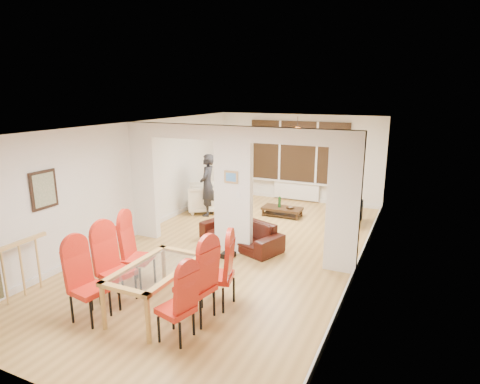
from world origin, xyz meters
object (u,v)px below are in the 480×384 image
Objects in this scene: dining_table at (157,289)px; bowl at (290,208)px; person at (207,185)px; television at (352,213)px; bottle at (279,202)px; dining_chair_ra at (176,304)px; dining_chair_lc at (137,254)px; sofa at (240,233)px; dining_chair_la at (89,284)px; dining_chair_lb at (116,268)px; armchair at (203,198)px; dining_chair_rb at (195,282)px; dining_chair_rc at (218,271)px; coffee_table at (282,212)px.

bowl is (0.38, 5.31, -0.09)m from dining_table.
television is (3.64, 0.88, -0.56)m from person.
dining_chair_ra is at bearing -84.20° from bottle.
dining_chair_lc is 0.61× the size of sofa.
sofa is 2.42m from person.
dining_table is 1.36× the size of dining_chair_la.
dining_chair_lb is at bearing -97.64° from dining_chair_lc.
television is at bearing 66.94° from armchair.
armchair is at bearing 112.30° from dining_chair_la.
dining_chair_rb is at bearing 3.55° from dining_table.
dining_chair_rc is 5.49× the size of bowl.
television is at bearing 4.18° from bottle.
bowl is (0.36, 2.35, -0.01)m from sofa.
dining_chair_ra is at bearing -59.12° from sofa.
dining_chair_la is at bearing -101.01° from dining_chair_lc.
bowl is (-0.29, 5.79, -0.25)m from dining_chair_ra.
dining_chair_lc is 1.12× the size of coffee_table.
person is at bearing 156.89° from sofa.
dining_chair_rb is 1.24× the size of television.
sofa is 2.21× the size of armchair.
television is at bearing 88.26° from dining_chair_rb.
dining_chair_la is at bearing -140.28° from dining_table.
dining_table is 5.33m from bottle.
person is 2.12m from coffee_table.
armchair is 0.57m from person.
dining_chair_la is 5.28m from person.
sofa reaches higher than bottle.
dining_chair_la reaches higher than dining_chair_rc.
dining_chair_la is 1.19× the size of television.
armchair reaches higher than dining_table.
person is at bearing 114.09° from television.
dining_chair_lb is 5.43m from bottle.
bowl is at bearing -5.15° from coffee_table.
dining_chair_rc is (0.10, 0.50, -0.03)m from dining_chair_rb.
bowl is at bearing 101.51° from sofa.
dining_chair_lc reaches higher than television.
bowl is (1.10, 5.91, -0.30)m from dining_chair_la.
dining_table is 1.62× the size of television.
bottle is at bearing 108.85° from sofa.
dining_table is 1.31× the size of dining_chair_lc.
television is 1.80m from coffee_table.
bowl is at bearing 107.21° from dining_chair_ra.
armchair is at bearing 112.28° from dining_table.
dining_chair_rb reaches higher than dining_table.
dining_chair_lc is 4.45m from armchair.
dining_table is 0.97m from dining_chair_lc.
armchair is (-1.26, 4.86, -0.19)m from dining_chair_lb.
dining_chair_lc reaches higher than bowl.
dining_chair_lc is 5.64m from television.
armchair is at bearing 91.88° from dining_chair_lc.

